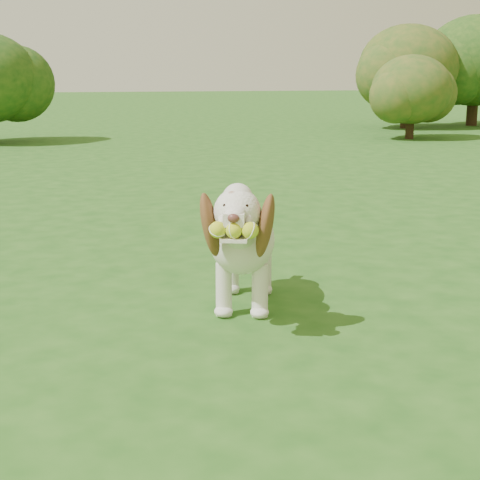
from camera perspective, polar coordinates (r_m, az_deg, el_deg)
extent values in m
plane|color=#1F4E16|center=(3.03, -6.71, -9.17)|extent=(80.00, 80.00, 0.00)
ellipsoid|color=silver|center=(3.62, 0.40, 0.00)|extent=(0.46, 0.63, 0.30)
ellipsoid|color=silver|center=(3.40, 0.12, -0.24)|extent=(0.37, 0.37, 0.29)
ellipsoid|color=silver|center=(3.81, 0.63, 0.54)|extent=(0.34, 0.34, 0.27)
cylinder|color=silver|center=(3.28, -0.04, 0.63)|extent=(0.22, 0.27, 0.23)
sphere|color=silver|center=(3.15, -0.21, 2.18)|extent=(0.26, 0.26, 0.21)
sphere|color=silver|center=(3.16, -0.18, 3.23)|extent=(0.17, 0.17, 0.13)
cube|color=silver|center=(3.04, -0.40, 1.69)|extent=(0.12, 0.14, 0.06)
ellipsoid|color=#592D28|center=(2.97, -0.52, 1.69)|extent=(0.06, 0.05, 0.04)
cube|color=silver|center=(3.04, -0.42, 0.14)|extent=(0.15, 0.16, 0.01)
ellipsoid|color=brown|center=(3.18, -2.35, 1.18)|extent=(0.17, 0.19, 0.32)
ellipsoid|color=brown|center=(3.16, 1.97, 1.10)|extent=(0.15, 0.22, 0.32)
cylinder|color=silver|center=(3.92, 0.76, 1.40)|extent=(0.09, 0.15, 0.11)
cylinder|color=silver|center=(3.49, -1.26, -3.85)|extent=(0.10, 0.10, 0.26)
cylinder|color=silver|center=(3.48, 1.55, -3.92)|extent=(0.10, 0.10, 0.26)
cylinder|color=silver|center=(3.85, -0.67, -2.23)|extent=(0.10, 0.10, 0.26)
cylinder|color=silver|center=(3.84, 1.88, -2.29)|extent=(0.10, 0.10, 0.26)
sphere|color=#BED727|center=(3.00, -1.75, 0.80)|extent=(0.09, 0.09, 0.07)
sphere|color=#BED727|center=(3.00, -0.48, 0.78)|extent=(0.09, 0.09, 0.07)
sphere|color=#BED727|center=(2.99, 0.79, 0.75)|extent=(0.09, 0.09, 0.07)
cylinder|color=#382314|center=(15.56, 12.74, 9.68)|extent=(0.21, 0.21, 0.66)
ellipsoid|color=#164013|center=(15.54, 12.90, 12.94)|extent=(1.99, 1.99, 1.69)
cylinder|color=#382314|center=(13.08, 13.04, 8.64)|extent=(0.14, 0.14, 0.46)
ellipsoid|color=#164013|center=(13.05, 13.17, 11.31)|extent=(1.37, 1.37, 1.16)
cylinder|color=#382314|center=(16.69, 17.58, 9.73)|extent=(0.23, 0.23, 0.74)
ellipsoid|color=#164013|center=(16.67, 17.81, 13.11)|extent=(2.22, 2.22, 1.89)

